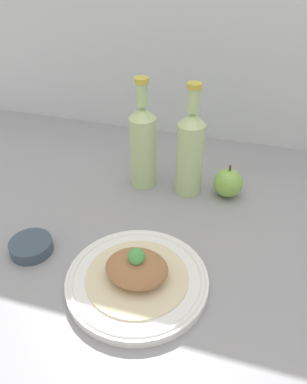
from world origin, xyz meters
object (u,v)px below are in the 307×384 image
at_px(plate, 137,280).
at_px(dipping_bowl, 31,246).
at_px(plated_food, 137,270).
at_px(cider_bottle_left, 143,144).
at_px(cider_bottle_right, 190,151).
at_px(apple, 228,183).

distance_m(plate, dipping_bowl, 0.25).
height_order(plated_food, cider_bottle_left, cider_bottle_left).
xyz_separation_m(cider_bottle_left, dipping_bowl, (-0.15, -0.32, -0.11)).
xyz_separation_m(cider_bottle_left, cider_bottle_right, (0.12, 0.00, 0.00)).
distance_m(cider_bottle_left, dipping_bowl, 0.37).
height_order(cider_bottle_right, dipping_bowl, cider_bottle_right).
relative_size(apple, dipping_bowl, 0.98).
xyz_separation_m(plated_food, cider_bottle_right, (0.03, 0.34, 0.08)).
distance_m(cider_bottle_right, apple, 0.13).
height_order(plate, cider_bottle_left, cider_bottle_left).
bearing_deg(cider_bottle_right, plated_food, -94.43).
relative_size(cider_bottle_left, dipping_bowl, 3.18).
xyz_separation_m(cider_bottle_right, dipping_bowl, (-0.28, -0.32, -0.11)).
relative_size(plated_food, dipping_bowl, 2.20).
xyz_separation_m(plate, apple, (0.13, 0.35, 0.03)).
relative_size(cider_bottle_right, dipping_bowl, 3.18).
xyz_separation_m(plated_food, dipping_bowl, (-0.25, 0.02, -0.03)).
relative_size(plate, apple, 3.12).
xyz_separation_m(plate, plated_food, (0.00, -0.00, 0.03)).
xyz_separation_m(plate, dipping_bowl, (-0.25, 0.02, 0.00)).
bearing_deg(cider_bottle_left, plate, -74.11).
distance_m(plated_food, cider_bottle_right, 0.35).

